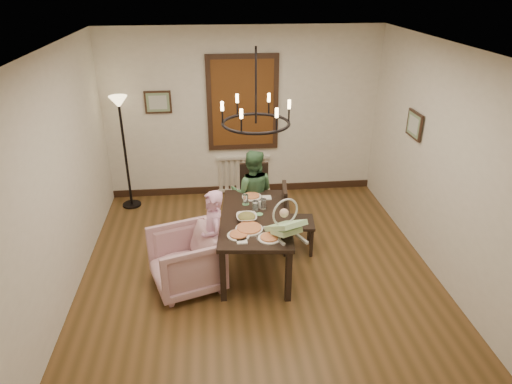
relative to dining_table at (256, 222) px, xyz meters
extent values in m
cube|color=brown|center=(0.02, -0.22, -0.65)|extent=(4.50, 5.00, 0.01)
cube|color=white|center=(0.02, -0.22, 2.15)|extent=(4.50, 5.00, 0.01)
cube|color=silver|center=(0.02, 2.28, 0.75)|extent=(4.50, 0.01, 2.80)
cube|color=silver|center=(-2.23, -0.22, 0.75)|extent=(0.01, 5.00, 2.80)
cube|color=silver|center=(2.27, -0.22, 0.75)|extent=(0.01, 5.00, 2.80)
cube|color=black|center=(0.00, 0.00, 0.06)|extent=(1.04, 1.64, 0.05)
cube|color=black|center=(-0.45, -0.68, -0.31)|extent=(0.07, 0.07, 0.68)
cube|color=black|center=(-0.30, 0.76, -0.31)|extent=(0.07, 0.07, 0.68)
cube|color=black|center=(0.30, -0.76, -0.31)|extent=(0.07, 0.07, 0.68)
cube|color=black|center=(0.45, 0.68, -0.31)|extent=(0.07, 0.07, 0.68)
imported|color=#CE9EA7|center=(-0.89, -0.35, -0.28)|extent=(1.02, 1.01, 0.74)
imported|color=#DF9DC3|center=(-0.54, -0.29, -0.13)|extent=(0.31, 0.41, 1.03)
imported|color=#46764A|center=(0.04, 0.84, -0.11)|extent=(0.59, 0.49, 1.08)
imported|color=white|center=(-0.12, -0.08, 0.12)|extent=(0.31, 0.31, 0.08)
cylinder|color=tan|center=(-0.12, -0.32, 0.10)|extent=(0.33, 0.33, 0.04)
cylinder|color=silver|center=(0.01, 0.14, 0.16)|extent=(0.08, 0.08, 0.15)
cube|color=#5D3012|center=(0.02, 2.24, 0.95)|extent=(1.00, 0.03, 1.40)
cube|color=black|center=(-1.33, 2.25, 1.00)|extent=(0.42, 0.03, 0.36)
cube|color=black|center=(2.23, 0.68, 1.00)|extent=(0.03, 0.42, 0.36)
torus|color=black|center=(0.00, 0.00, 1.30)|extent=(0.80, 0.80, 0.04)
camera|label=1|loc=(-0.52, -5.02, 2.86)|focal=32.00mm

